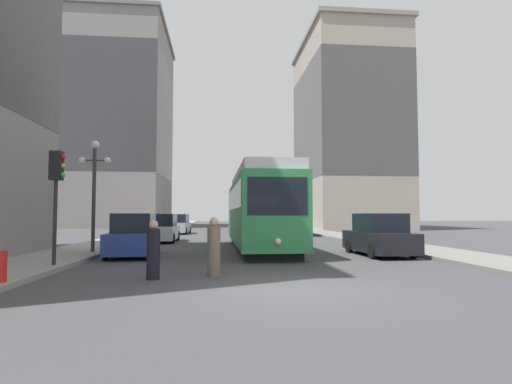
{
  "coord_description": "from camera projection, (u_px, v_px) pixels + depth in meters",
  "views": [
    {
      "loc": [
        -1.74,
        -9.47,
        1.76
      ],
      "look_at": [
        0.12,
        9.9,
        2.86
      ],
      "focal_mm": 28.46,
      "sensor_mm": 36.0,
      "label": 1
    }
  ],
  "objects": [
    {
      "name": "parked_car_left_far",
      "position": [
        163.0,
        229.0,
        26.47
      ],
      "size": [
        1.92,
        4.83,
        1.82
      ],
      "rotation": [
        0.0,
        0.0,
        -0.01
      ],
      "color": "black",
      "rests_on": "ground"
    },
    {
      "name": "building_left_midblock",
      "position": [
        113.0,
        125.0,
        61.5
      ],
      "size": [
        16.34,
        19.45,
        29.93
      ],
      "color": "gray",
      "rests_on": "ground"
    },
    {
      "name": "pedestrian_crossing_far",
      "position": [
        153.0,
        252.0,
        11.11
      ],
      "size": [
        0.36,
        0.36,
        1.61
      ],
      "rotation": [
        0.0,
        0.0,
        2.66
      ],
      "color": "black",
      "rests_on": "ground"
    },
    {
      "name": "pedestrian_crossing_near",
      "position": [
        214.0,
        249.0,
        11.72
      ],
      "size": [
        0.38,
        0.38,
        1.69
      ],
      "rotation": [
        0.0,
        0.0,
        3.04
      ],
      "color": "#6B5B4C",
      "rests_on": "ground"
    },
    {
      "name": "lamp_post_left_near",
      "position": [
        94.0,
        177.0,
        17.99
      ],
      "size": [
        1.41,
        0.36,
        4.92
      ],
      "color": "#333338",
      "rests_on": "sidewalk_left"
    },
    {
      "name": "fire_hydrant",
      "position": [
        1.0,
        267.0,
        9.69
      ],
      "size": [
        0.26,
        0.26,
        0.75
      ],
      "primitive_type": "cylinder",
      "color": "red",
      "rests_on": "sidewalk_left"
    },
    {
      "name": "transit_bus",
      "position": [
        278.0,
        213.0,
        37.92
      ],
      "size": [
        2.89,
        13.01,
        3.45
      ],
      "rotation": [
        0.0,
        0.0,
        -0.02
      ],
      "color": "black",
      "rests_on": "ground"
    },
    {
      "name": "traffic_light_near_left",
      "position": [
        57.0,
        177.0,
        13.23
      ],
      "size": [
        0.47,
        0.36,
        3.69
      ],
      "color": "#232328",
      "rests_on": "sidewalk_left"
    },
    {
      "name": "sidewalk_left",
      "position": [
        163.0,
        229.0,
        48.46
      ],
      "size": [
        3.07,
        120.0,
        0.15
      ],
      "primitive_type": "cube",
      "color": "gray",
      "rests_on": "ground"
    },
    {
      "name": "building_right_corner",
      "position": [
        347.0,
        130.0,
        52.93
      ],
      "size": [
        11.55,
        16.75,
        24.84
      ],
      "color": "#A89E8E",
      "rests_on": "ground"
    },
    {
      "name": "parked_car_right_far",
      "position": [
        379.0,
        236.0,
        17.63
      ],
      "size": [
        1.95,
        4.4,
        1.82
      ],
      "rotation": [
        0.0,
        0.0,
        3.16
      ],
      "color": "black",
      "rests_on": "ground"
    },
    {
      "name": "ground_plane",
      "position": [
        291.0,
        290.0,
        9.48
      ],
      "size": [
        200.0,
        200.0,
        0.0
      ],
      "primitive_type": "plane",
      "color": "#424244"
    },
    {
      "name": "parked_car_left_near",
      "position": [
        134.0,
        236.0,
        17.32
      ],
      "size": [
        2.06,
        4.34,
        1.82
      ],
      "rotation": [
        0.0,
        0.0,
        0.05
      ],
      "color": "black",
      "rests_on": "ground"
    },
    {
      "name": "parked_car_left_mid",
      "position": [
        179.0,
        225.0,
        37.67
      ],
      "size": [
        2.07,
        4.93,
        1.82
      ],
      "rotation": [
        0.0,
        0.0,
        -0.05
      ],
      "color": "black",
      "rests_on": "ground"
    },
    {
      "name": "streetcar",
      "position": [
        258.0,
        208.0,
        21.5
      ],
      "size": [
        2.71,
        13.89,
        3.89
      ],
      "rotation": [
        0.0,
        0.0,
        0.01
      ],
      "color": "black",
      "rests_on": "ground"
    },
    {
      "name": "sidewalk_right",
      "position": [
        297.0,
        228.0,
        50.01
      ],
      "size": [
        3.07,
        120.0,
        0.15
      ],
      "primitive_type": "cube",
      "color": "gray",
      "rests_on": "ground"
    }
  ]
}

